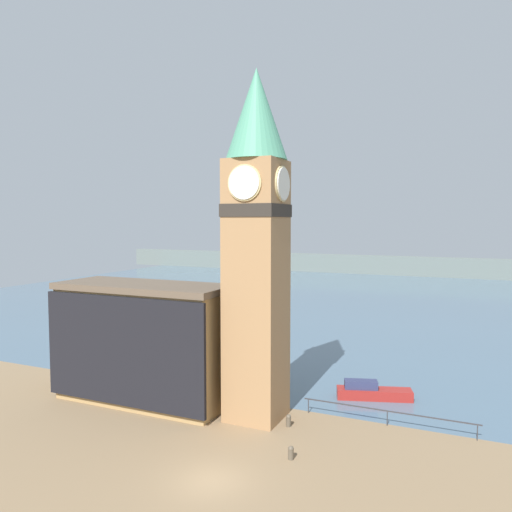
# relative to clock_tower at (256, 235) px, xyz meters

# --- Properties ---
(ground_plane) EXTENTS (160.00, 160.00, 0.00)m
(ground_plane) POSITION_rel_clock_tower_xyz_m (1.34, -9.21, -13.28)
(ground_plane) COLOR #846B4C
(water) EXTENTS (160.00, 120.00, 0.00)m
(water) POSITION_rel_clock_tower_xyz_m (1.34, 62.61, -13.29)
(water) COLOR slate
(water) RESTS_ON ground_plane
(far_shoreline) EXTENTS (180.00, 3.00, 5.00)m
(far_shoreline) POSITION_rel_clock_tower_xyz_m (1.34, 102.61, -10.78)
(far_shoreline) COLOR slate
(far_shoreline) RESTS_ON water
(pier_railing) EXTENTS (12.15, 0.08, 1.09)m
(pier_railing) POSITION_rel_clock_tower_xyz_m (8.97, 2.36, -12.32)
(pier_railing) COLOR #333338
(pier_railing) RESTS_ON ground_plane
(clock_tower) EXTENTS (4.38, 4.38, 24.98)m
(clock_tower) POSITION_rel_clock_tower_xyz_m (0.00, 0.00, 0.00)
(clock_tower) COLOR #9E754C
(clock_tower) RESTS_ON ground_plane
(pier_building) EXTENTS (14.24, 5.66, 9.40)m
(pier_building) POSITION_rel_clock_tower_xyz_m (-9.56, -0.58, -8.56)
(pier_building) COLOR #A88451
(pier_building) RESTS_ON ground_plane
(boat_near) EXTENTS (6.09, 3.23, 1.47)m
(boat_near) POSITION_rel_clock_tower_xyz_m (6.92, 7.27, -12.73)
(boat_near) COLOR maroon
(boat_near) RESTS_ON water
(mooring_bollard_near) EXTENTS (0.36, 0.36, 0.82)m
(mooring_bollard_near) POSITION_rel_clock_tower_xyz_m (4.52, -5.04, -12.84)
(mooring_bollard_near) COLOR brown
(mooring_bollard_near) RESTS_ON ground_plane
(mooring_bollard_far) EXTENTS (0.36, 0.36, 0.86)m
(mooring_bollard_far) POSITION_rel_clock_tower_xyz_m (2.71, -0.59, -12.82)
(mooring_bollard_far) COLOR brown
(mooring_bollard_far) RESTS_ON ground_plane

